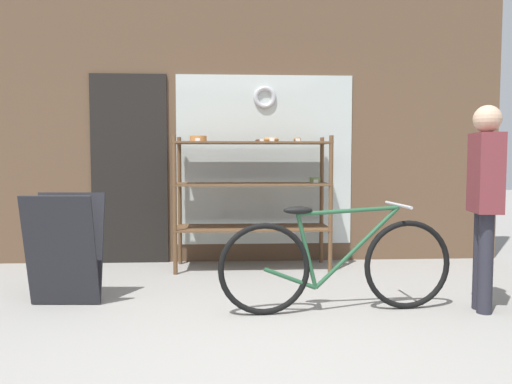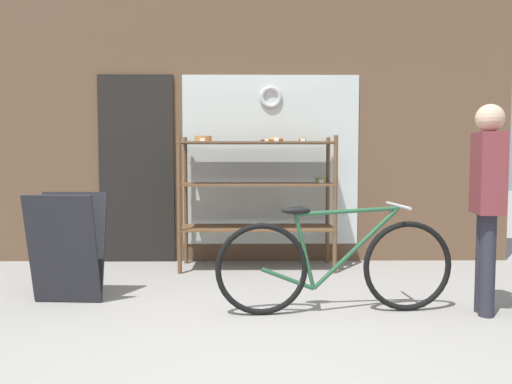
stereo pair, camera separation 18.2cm
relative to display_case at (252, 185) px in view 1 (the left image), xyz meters
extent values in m
plane|color=gray|center=(-0.04, -2.41, -0.89)|extent=(30.00, 30.00, 0.00)
cube|color=brown|center=(-0.04, 0.41, 1.02)|extent=(5.83, 0.08, 3.81)
cube|color=silver|center=(0.16, 0.36, 0.26)|extent=(1.98, 0.02, 1.90)
cube|color=black|center=(-1.35, 0.36, 0.16)|extent=(0.84, 0.03, 2.10)
torus|color=#B7B7BC|center=(0.16, 0.35, 0.96)|extent=(0.26, 0.06, 0.26)
cylinder|color=brown|center=(-0.79, -0.25, -0.19)|extent=(0.04, 0.04, 1.40)
cylinder|color=brown|center=(0.79, -0.25, -0.19)|extent=(0.04, 0.04, 1.40)
cylinder|color=brown|center=(-0.79, 0.25, -0.19)|extent=(0.04, 0.04, 1.40)
cylinder|color=brown|center=(0.79, 0.25, -0.19)|extent=(0.04, 0.04, 1.40)
cube|color=brown|center=(0.00, 0.00, -0.45)|extent=(1.62, 0.55, 0.02)
cube|color=brown|center=(0.00, 0.00, 0.01)|extent=(1.62, 0.55, 0.02)
cube|color=brown|center=(0.00, 0.00, 0.45)|extent=(1.62, 0.55, 0.02)
cylinder|color=#C67F42|center=(-0.56, 0.00, 0.49)|extent=(0.18, 0.18, 0.06)
cube|color=white|center=(-0.56, -0.09, 0.47)|extent=(0.05, 0.00, 0.04)
torus|color=#B27A42|center=(0.20, -0.09, 0.48)|extent=(0.16, 0.16, 0.04)
cube|color=white|center=(0.20, -0.18, 0.47)|extent=(0.05, 0.00, 0.04)
ellipsoid|color=brown|center=(0.48, 0.01, 0.48)|extent=(0.08, 0.07, 0.06)
cube|color=white|center=(0.48, -0.04, 0.47)|extent=(0.05, 0.00, 0.04)
torus|color=#4C2D1E|center=(0.11, 0.13, 0.47)|extent=(0.14, 0.14, 0.03)
cube|color=white|center=(0.11, 0.06, 0.47)|extent=(0.05, 0.00, 0.04)
cylinder|color=#7A995B|center=(0.69, 0.12, 0.05)|extent=(0.11, 0.11, 0.06)
cube|color=white|center=(0.69, 0.05, 0.04)|extent=(0.05, 0.00, 0.04)
torus|color=black|center=(0.02, -1.60, -0.54)|extent=(0.70, 0.10, 0.69)
torus|color=black|center=(1.14, -1.51, -0.54)|extent=(0.70, 0.10, 0.69)
cylinder|color=#235133|center=(0.73, -1.54, -0.40)|extent=(0.67, 0.09, 0.63)
cylinder|color=#235133|center=(0.66, -1.55, -0.11)|extent=(0.79, 0.10, 0.07)
cylinder|color=#235133|center=(0.34, -1.57, -0.42)|extent=(0.17, 0.05, 0.57)
cylinder|color=#235133|center=(0.22, -1.59, -0.62)|extent=(0.41, 0.06, 0.19)
ellipsoid|color=black|center=(0.27, -1.58, -0.10)|extent=(0.23, 0.11, 0.06)
cylinder|color=#B2B2B7|center=(1.06, -1.52, -0.07)|extent=(0.06, 0.46, 0.02)
cube|color=#232328|center=(-1.56, -1.35, -0.44)|extent=(0.56, 0.23, 0.89)
cube|color=#232328|center=(-1.55, -1.17, -0.44)|extent=(0.56, 0.23, 0.89)
cylinder|color=#282833|center=(1.70, -1.54, -0.51)|extent=(0.11, 0.11, 0.76)
cylinder|color=#282833|center=(1.69, -1.65, -0.51)|extent=(0.11, 0.11, 0.76)
cube|color=brown|center=(1.70, -1.60, 0.17)|extent=(0.23, 0.35, 0.60)
sphere|color=tan|center=(1.70, -1.60, 0.58)|extent=(0.21, 0.21, 0.21)
camera|label=1|loc=(-0.24, -5.26, 0.29)|focal=35.00mm
camera|label=2|loc=(-0.06, -5.27, 0.29)|focal=35.00mm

